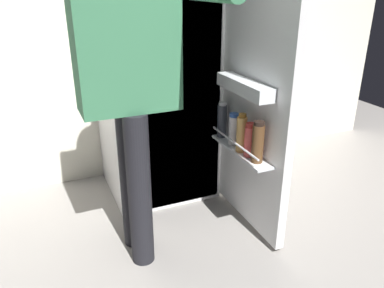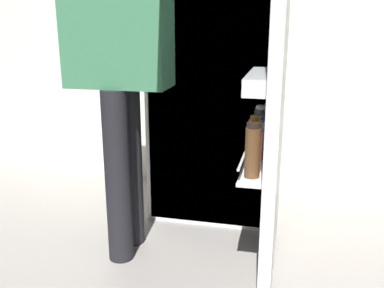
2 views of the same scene
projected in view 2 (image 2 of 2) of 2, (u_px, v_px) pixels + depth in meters
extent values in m
plane|color=gray|center=(196.00, 247.00, 2.24)|extent=(6.16, 6.16, 0.00)
cube|color=white|center=(218.00, 61.00, 2.52)|extent=(0.69, 0.64, 1.79)
cube|color=white|center=(208.00, 66.00, 2.23)|extent=(0.65, 0.01, 1.75)
cube|color=white|center=(210.00, 42.00, 2.24)|extent=(0.61, 0.09, 0.01)
cube|color=white|center=(278.00, 80.00, 1.83)|extent=(0.05, 0.68, 1.71)
cube|color=white|center=(256.00, 165.00, 1.95)|extent=(0.11, 0.54, 0.01)
cylinder|color=silver|center=(246.00, 151.00, 1.94)|extent=(0.01, 0.52, 0.01)
cube|color=white|center=(259.00, 81.00, 1.85)|extent=(0.10, 0.46, 0.07)
cylinder|color=white|center=(257.00, 140.00, 2.00)|extent=(0.06, 0.06, 0.17)
cylinder|color=#335BB2|center=(258.00, 120.00, 1.98)|extent=(0.05, 0.05, 0.02)
cylinder|color=#333842|center=(260.00, 130.00, 2.14)|extent=(0.06, 0.06, 0.20)
cylinder|color=silver|center=(261.00, 107.00, 2.10)|extent=(0.05, 0.05, 0.02)
cylinder|color=tan|center=(254.00, 143.00, 1.91)|extent=(0.06, 0.06, 0.20)
cylinder|color=#996623|center=(255.00, 118.00, 1.88)|extent=(0.04, 0.04, 0.02)
cylinder|color=brown|center=(253.00, 153.00, 1.76)|extent=(0.06, 0.06, 0.21)
cylinder|color=black|center=(254.00, 125.00, 1.73)|extent=(0.06, 0.06, 0.02)
cylinder|color=#DB4C47|center=(254.00, 152.00, 1.84)|extent=(0.06, 0.06, 0.17)
cylinder|color=#B22D28|center=(255.00, 130.00, 1.81)|extent=(0.05, 0.05, 0.02)
cylinder|color=#4C7F3D|center=(200.00, 34.00, 2.24)|extent=(0.08, 0.08, 0.07)
cylinder|color=black|center=(130.00, 167.00, 2.18)|extent=(0.12, 0.12, 0.83)
cylinder|color=black|center=(118.00, 178.00, 2.03)|extent=(0.12, 0.12, 0.83)
cube|color=#3D7F56|center=(117.00, 20.00, 1.91)|extent=(0.46, 0.22, 0.59)
cylinder|color=#3D7F56|center=(135.00, 24.00, 2.13)|extent=(0.08, 0.08, 0.55)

